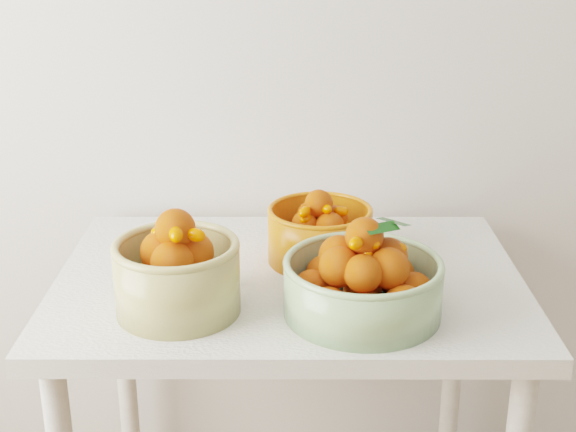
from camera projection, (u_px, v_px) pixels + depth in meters
The scene contains 4 objects.
table at pixel (289, 314), 1.77m from camera, with size 1.00×0.70×0.75m.
bowl_cream at pixel (177, 273), 1.55m from camera, with size 0.31×0.31×0.21m.
bowl_green at pixel (363, 281), 1.54m from camera, with size 0.36×0.36×0.20m.
bowl_orange at pixel (319, 233), 1.78m from camera, with size 0.24×0.24×0.17m.
Camera 1 is at (-0.30, 0.03, 1.49)m, focal length 50.00 mm.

